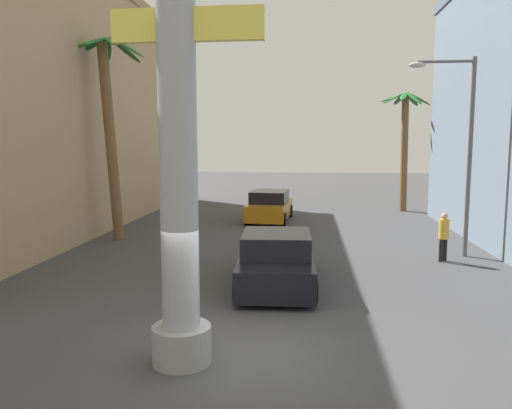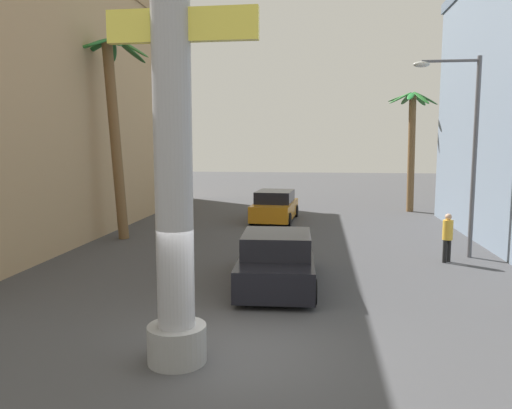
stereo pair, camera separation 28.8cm
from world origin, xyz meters
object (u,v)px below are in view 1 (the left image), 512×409
Objects in this scene: neon_sign_pole at (177,57)px; pedestrian_mid_right at (444,233)px; car_far at (270,206)px; palm_tree_mid_left at (110,119)px; car_lead at (276,260)px; street_lamp at (461,138)px; palm_tree_far_right at (404,138)px.

pedestrian_mid_right is at bearing 51.37° from neon_sign_pole.
palm_tree_mid_left is at bearing -136.54° from car_far.
car_lead and car_far have the same top height.
street_lamp is at bearing 51.58° from neon_sign_pole.
palm_tree_far_right is 4.16× the size of pedestrian_mid_right.
palm_tree_far_right is at bearing 85.74° from pedestrian_mid_right.
car_far is 2.66× the size of pedestrian_mid_right.
car_far is (-1.09, 11.66, 0.03)m from car_lead.
palm_tree_mid_left reaches higher than pedestrian_mid_right.
car_lead is at bearing -84.67° from car_far.
neon_sign_pole reaches higher than palm_tree_mid_left.
street_lamp is 4.16× the size of pedestrian_mid_right.
car_far is 0.54× the size of palm_tree_mid_left.
street_lamp reaches higher than pedestrian_mid_right.
neon_sign_pole is 17.60m from car_far.
pedestrian_mid_right is at bearing -126.27° from street_lamp.
car_lead is 0.61× the size of palm_tree_mid_left.
neon_sign_pole is 7.28m from car_lead.
car_far is 0.64× the size of palm_tree_far_right.
palm_tree_mid_left reaches higher than palm_tree_far_right.
pedestrian_mid_right is at bearing -94.26° from palm_tree_far_right.
palm_tree_mid_left is at bearing 140.65° from car_lead.
palm_tree_far_right reaches higher than pedestrian_mid_right.
palm_tree_mid_left is at bearing 173.03° from street_lamp.
street_lamp is at bearing 34.70° from car_lead.
car_far is at bearing 88.91° from neon_sign_pole.
palm_tree_mid_left is at bearing 117.33° from neon_sign_pole.
car_lead is at bearing -111.80° from palm_tree_far_right.
car_far is at bearing 95.33° from car_lead.
car_far is (0.32, 16.94, -4.78)m from neon_sign_pole.
car_lead is at bearing -145.30° from street_lamp.
palm_tree_far_right reaches higher than car_lead.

